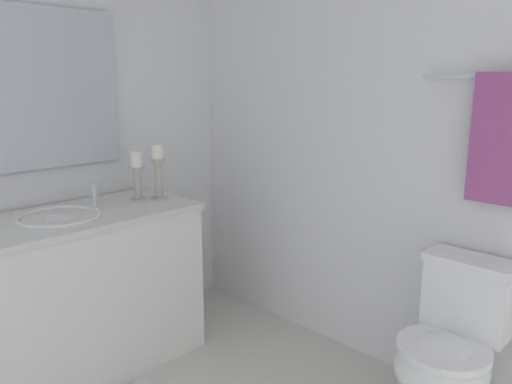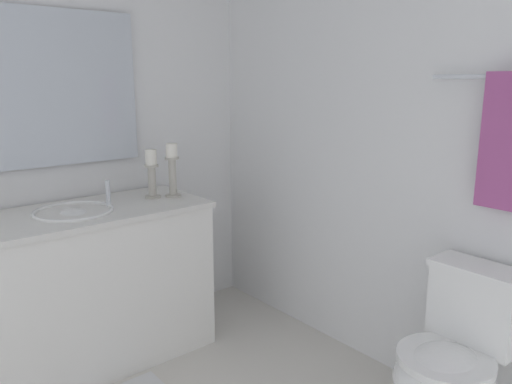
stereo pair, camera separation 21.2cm
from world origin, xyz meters
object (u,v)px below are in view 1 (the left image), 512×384
object	(u,v)px
vanity_cabinet	(67,298)
mirror	(24,89)
towel_near_vanity	(505,140)
sink_basin	(61,225)
toilet	(449,350)
candle_holder_tall	(158,170)
candle_holder_short	(137,174)

from	to	relation	value
vanity_cabinet	mirror	bearing A→B (deg)	179.99
vanity_cabinet	mirror	size ratio (longest dim) A/B	1.35
vanity_cabinet	towel_near_vanity	xyz separation A→B (m)	(1.63, 1.18, 0.84)
sink_basin	toilet	world-z (taller)	sink_basin
sink_basin	towel_near_vanity	size ratio (longest dim) A/B	0.73
toilet	candle_holder_tall	bearing A→B (deg)	-165.23
vanity_cabinet	sink_basin	xyz separation A→B (m)	(-0.00, 0.00, 0.39)
candle_holder_tall	sink_basin	bearing A→B (deg)	-92.80
mirror	sink_basin	bearing A→B (deg)	0.20
candle_holder_tall	toilet	world-z (taller)	candle_holder_tall
sink_basin	towel_near_vanity	world-z (taller)	towel_near_vanity
vanity_cabinet	toilet	size ratio (longest dim) A/B	1.83
sink_basin	mirror	xyz separation A→B (m)	(-0.28, -0.00, 0.65)
mirror	candle_holder_tall	distance (m)	0.79
sink_basin	toilet	xyz separation A→B (m)	(1.57, 0.97, -0.45)
candle_holder_tall	candle_holder_short	xyz separation A→B (m)	(-0.05, -0.10, -0.02)
mirror	towel_near_vanity	world-z (taller)	mirror
toilet	mirror	bearing A→B (deg)	-152.21
towel_near_vanity	candle_holder_short	bearing A→B (deg)	-156.69
vanity_cabinet	candle_holder_short	distance (m)	0.74
mirror	towel_near_vanity	bearing A→B (deg)	31.61
candle_holder_short	toilet	distance (m)	1.79
sink_basin	candle_holder_short	size ratio (longest dim) A/B	1.45
candle_holder_tall	candle_holder_short	bearing A→B (deg)	-116.36
sink_basin	candle_holder_short	world-z (taller)	candle_holder_short
mirror	toilet	xyz separation A→B (m)	(1.85, 0.97, -1.10)
vanity_cabinet	toilet	world-z (taller)	vanity_cabinet
mirror	toilet	size ratio (longest dim) A/B	1.35
toilet	candle_holder_short	bearing A→B (deg)	-162.23
vanity_cabinet	toilet	distance (m)	1.85
candle_holder_short	towel_near_vanity	xyz separation A→B (m)	(1.66, 0.71, 0.27)
candle_holder_short	towel_near_vanity	distance (m)	1.83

